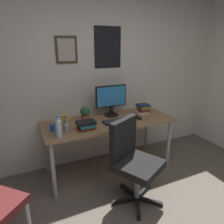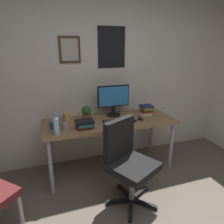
# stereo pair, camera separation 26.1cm
# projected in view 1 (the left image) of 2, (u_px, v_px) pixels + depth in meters

# --- Properties ---
(wall_back) EXTENTS (4.40, 0.10, 2.60)m
(wall_back) POSITION_uv_depth(u_px,v_px,m) (92.00, 75.00, 2.91)
(wall_back) COLOR silver
(wall_back) RESTS_ON ground_plane
(desk) EXTENTS (1.75, 0.69, 0.73)m
(desk) POSITION_uv_depth(u_px,v_px,m) (109.00, 126.00, 2.77)
(desk) COLOR #936D47
(desk) RESTS_ON ground_plane
(office_chair) EXTENTS (0.62, 0.62, 0.95)m
(office_chair) POSITION_uv_depth(u_px,v_px,m) (132.00, 158.00, 2.23)
(office_chair) COLOR black
(office_chair) RESTS_ON ground_plane
(monitor) EXTENTS (0.46, 0.20, 0.43)m
(monitor) POSITION_uv_depth(u_px,v_px,m) (111.00, 99.00, 2.88)
(monitor) COLOR black
(monitor) RESTS_ON desk
(keyboard) EXTENTS (0.43, 0.15, 0.03)m
(keyboard) POSITION_uv_depth(u_px,v_px,m) (119.00, 121.00, 2.70)
(keyboard) COLOR black
(keyboard) RESTS_ON desk
(computer_mouse) EXTENTS (0.06, 0.11, 0.04)m
(computer_mouse) POSITION_uv_depth(u_px,v_px,m) (139.00, 117.00, 2.80)
(computer_mouse) COLOR black
(computer_mouse) RESTS_ON desk
(water_bottle) EXTENTS (0.07, 0.07, 0.25)m
(water_bottle) POSITION_uv_depth(u_px,v_px,m) (59.00, 128.00, 2.21)
(water_bottle) COLOR silver
(water_bottle) RESTS_ON desk
(coffee_mug_near) EXTENTS (0.12, 0.08, 0.10)m
(coffee_mug_near) POSITION_uv_depth(u_px,v_px,m) (54.00, 127.00, 2.39)
(coffee_mug_near) COLOR #2659B2
(coffee_mug_near) RESTS_ON desk
(coffee_mug_far) EXTENTS (0.12, 0.08, 0.10)m
(coffee_mug_far) POSITION_uv_depth(u_px,v_px,m) (65.00, 118.00, 2.68)
(coffee_mug_far) COLOR yellow
(coffee_mug_far) RESTS_ON desk
(potted_plant) EXTENTS (0.13, 0.13, 0.19)m
(potted_plant) POSITION_uv_depth(u_px,v_px,m) (85.00, 113.00, 2.72)
(potted_plant) COLOR brown
(potted_plant) RESTS_ON desk
(pen_cup) EXTENTS (0.07, 0.07, 0.20)m
(pen_cup) POSITION_uv_depth(u_px,v_px,m) (66.00, 127.00, 2.38)
(pen_cup) COLOR #9EA0A5
(pen_cup) RESTS_ON desk
(book_stack_left) EXTENTS (0.22, 0.18, 0.10)m
(book_stack_left) POSITION_uv_depth(u_px,v_px,m) (86.00, 125.00, 2.44)
(book_stack_left) COLOR #B22D28
(book_stack_left) RESTS_ON desk
(book_stack_right) EXTENTS (0.19, 0.17, 0.14)m
(book_stack_right) POSITION_uv_depth(u_px,v_px,m) (143.00, 108.00, 3.02)
(book_stack_right) COLOR silver
(book_stack_right) RESTS_ON desk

